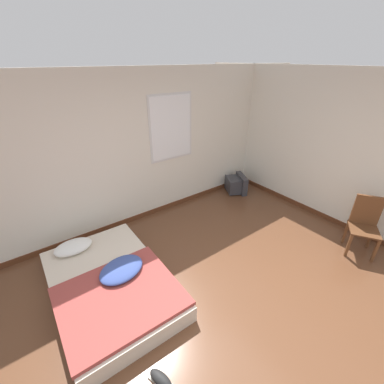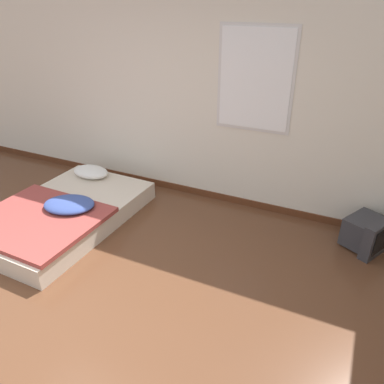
{
  "view_description": "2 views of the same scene",
  "coord_description": "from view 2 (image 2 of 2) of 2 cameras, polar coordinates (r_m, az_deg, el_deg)",
  "views": [
    {
      "loc": [
        -1.57,
        -1.16,
        2.71
      ],
      "look_at": [
        0.74,
        1.94,
        0.67
      ],
      "focal_mm": 24.0,
      "sensor_mm": 36.0,
      "label": 1
    },
    {
      "loc": [
        2.02,
        -1.43,
        2.45
      ],
      "look_at": [
        0.56,
        1.67,
        0.62
      ],
      "focal_mm": 35.0,
      "sensor_mm": 36.0,
      "label": 2
    }
  ],
  "objects": [
    {
      "name": "ground_plane",
      "position": [
        3.49,
        -21.68,
        -19.28
      ],
      "size": [
        20.0,
        20.0,
        0.0
      ],
      "primitive_type": "plane",
      "color": "brown"
    },
    {
      "name": "wall_back",
      "position": [
        4.77,
        -0.48,
        13.93
      ],
      "size": [
        8.16,
        0.08,
        2.6
      ],
      "color": "silver",
      "rests_on": "ground_plane"
    },
    {
      "name": "mattress_bed",
      "position": [
        4.73,
        -19.08,
        -2.97
      ],
      "size": [
        1.36,
        2.05,
        0.37
      ],
      "color": "beige",
      "rests_on": "ground_plane"
    },
    {
      "name": "crt_tv",
      "position": [
        4.45,
        25.32,
        -5.63
      ],
      "size": [
        0.56,
        0.59,
        0.39
      ],
      "color": "#333338",
      "rests_on": "ground_plane"
    }
  ]
}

